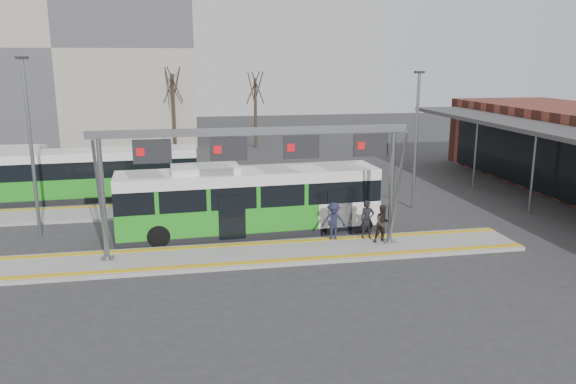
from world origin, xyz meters
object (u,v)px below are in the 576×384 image
hero_bus (249,202)px  passenger_c (334,221)px  gantry (257,153)px  passenger_b (383,224)px  passenger_a (367,219)px

hero_bus → passenger_c: size_ratio=7.17×
gantry → passenger_c: (3.51, 0.85, -3.30)m
passenger_b → passenger_a: bearing=119.2°
passenger_b → passenger_c: size_ratio=0.99×
gantry → passenger_c: 4.89m
passenger_a → passenger_b: 0.85m
gantry → passenger_b: size_ratio=7.70×
hero_bus → passenger_b: 6.33m
passenger_c → passenger_b: bearing=-2.3°
passenger_a → passenger_c: 1.54m
passenger_a → gantry: bearing=-170.3°
passenger_a → passenger_b: size_ratio=1.03×
passenger_b → passenger_c: (-2.05, 0.76, 0.01)m
hero_bus → passenger_a: 5.58m
gantry → passenger_b: 6.46m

